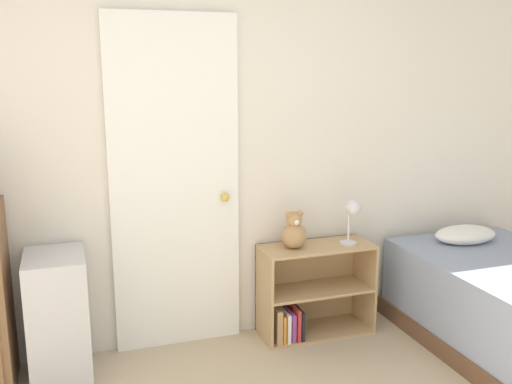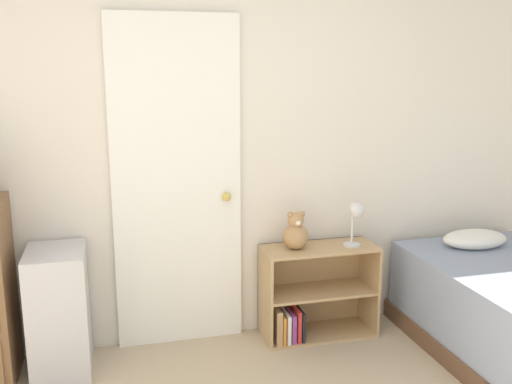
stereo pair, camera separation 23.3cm
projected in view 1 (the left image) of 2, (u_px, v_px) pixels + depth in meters
wall_back at (184, 145)px, 3.51m from camera, size 10.00×0.06×2.55m
door_closed at (175, 187)px, 3.49m from camera, size 0.80×0.09×2.06m
storage_bin at (58, 317)px, 3.21m from camera, size 0.33×0.43×0.74m
bookshelf at (308, 295)px, 3.78m from camera, size 0.75×0.31×0.61m
teddy_bear at (294, 232)px, 3.64m from camera, size 0.16×0.16×0.25m
desk_lamp at (352, 213)px, 3.70m from camera, size 0.13×0.12×0.30m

